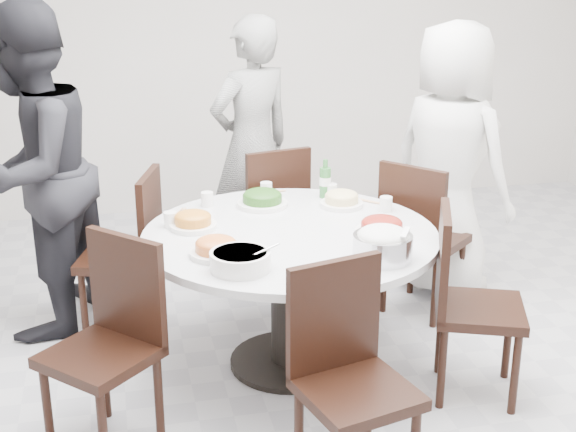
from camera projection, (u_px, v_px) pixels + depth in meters
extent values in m
cube|color=#B8B8BE|center=(357.00, 382.00, 4.11)|extent=(6.00, 6.00, 0.01)
cube|color=silver|center=(250.00, 38.00, 6.42)|extent=(6.00, 0.01, 2.80)
cylinder|color=silver|center=(290.00, 300.00, 4.17)|extent=(1.50, 1.50, 0.75)
cube|color=black|center=(425.00, 236.00, 4.77)|extent=(0.59, 0.59, 0.95)
cube|color=black|center=(266.00, 216.00, 5.13)|extent=(0.50, 0.50, 0.95)
cube|color=black|center=(119.00, 254.00, 4.51)|extent=(0.52, 0.52, 0.95)
cube|color=black|center=(99.00, 351.00, 3.45)|extent=(0.59, 0.59, 0.95)
cube|color=black|center=(357.00, 388.00, 3.17)|extent=(0.51, 0.51, 0.95)
cube|color=black|center=(480.00, 306.00, 3.88)|extent=(0.54, 0.54, 0.95)
imported|color=silver|center=(450.00, 161.00, 4.93)|extent=(0.91, 1.00, 1.71)
imported|color=black|center=(252.00, 146.00, 5.31)|extent=(0.74, 0.63, 1.71)
imported|color=black|center=(32.00, 173.00, 4.41)|extent=(1.05, 1.13, 1.86)
cylinder|color=white|center=(262.00, 200.00, 4.43)|extent=(0.28, 0.28, 0.07)
cylinder|color=white|center=(342.00, 201.00, 4.43)|extent=(0.24, 0.24, 0.06)
cylinder|color=white|center=(193.00, 222.00, 4.09)|extent=(0.24, 0.24, 0.06)
cylinder|color=white|center=(382.00, 229.00, 4.00)|extent=(0.27, 0.27, 0.07)
cylinder|color=white|center=(216.00, 249.00, 3.74)|extent=(0.25, 0.25, 0.06)
cylinder|color=silver|center=(383.00, 247.00, 3.69)|extent=(0.28, 0.28, 0.12)
cylinder|color=white|center=(240.00, 261.00, 3.58)|extent=(0.27, 0.27, 0.08)
cylinder|color=#2A6A2D|center=(325.00, 179.00, 4.56)|extent=(0.06, 0.06, 0.22)
cylinder|color=white|center=(266.00, 190.00, 4.60)|extent=(0.07, 0.07, 0.08)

